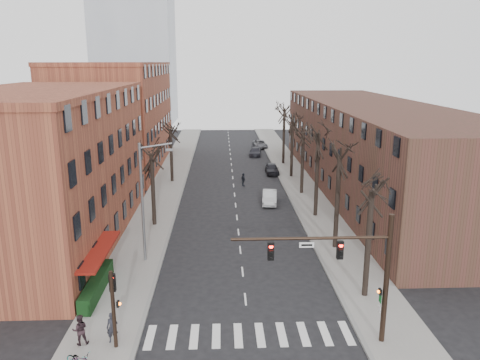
{
  "coord_description": "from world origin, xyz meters",
  "views": [
    {
      "loc": [
        -1.41,
        -22.7,
        14.53
      ],
      "look_at": [
        0.25,
        18.9,
        4.0
      ],
      "focal_mm": 35.0,
      "sensor_mm": 36.0,
      "label": 1
    }
  ],
  "objects": [
    {
      "name": "sidewalk_left",
      "position": [
        -8.0,
        35.0,
        0.07
      ],
      "size": [
        4.0,
        90.0,
        0.15
      ],
      "primitive_type": "cube",
      "color": "gray",
      "rests_on": "ground"
    },
    {
      "name": "pedestrian_b",
      "position": [
        -8.89,
        -0.68,
        0.98
      ],
      "size": [
        0.95,
        0.83,
        1.66
      ],
      "primitive_type": "imported",
      "rotation": [
        0.0,
        0.0,
        3.43
      ],
      "color": "black",
      "rests_on": "sidewalk_left"
    },
    {
      "name": "pedestrian_a",
      "position": [
        -7.24,
        -0.57,
        0.98
      ],
      "size": [
        0.61,
        0.41,
        1.67
      ],
      "primitive_type": "imported",
      "rotation": [
        0.0,
        0.0,
        0.01
      ],
      "color": "#22232A",
      "rests_on": "sidewalk_left"
    },
    {
      "name": "tree_right_b",
      "position": [
        7.6,
        12.0,
        0.0
      ],
      "size": [
        5.2,
        5.2,
        10.8
      ],
      "primitive_type": null,
      "color": "black",
      "rests_on": "ground"
    },
    {
      "name": "building_right",
      "position": [
        16.0,
        30.0,
        5.0
      ],
      "size": [
        12.0,
        50.0,
        10.0
      ],
      "primitive_type": "cube",
      "color": "#502D25",
      "rests_on": "ground"
    },
    {
      "name": "parked_car_mid",
      "position": [
        3.94,
        50.49,
        0.63
      ],
      "size": [
        2.19,
        4.5,
        1.26
      ],
      "primitive_type": "imported",
      "rotation": [
        0.0,
        0.0,
        -0.1
      ],
      "color": "black",
      "rests_on": "ground"
    },
    {
      "name": "tree_right_a",
      "position": [
        7.6,
        4.0,
        0.0
      ],
      "size": [
        5.2,
        5.2,
        10.0
      ],
      "primitive_type": null,
      "color": "black",
      "rests_on": "ground"
    },
    {
      "name": "tree_left_a",
      "position": [
        -7.6,
        18.0,
        0.0
      ],
      "size": [
        5.2,
        5.2,
        9.5
      ],
      "primitive_type": null,
      "color": "black",
      "rests_on": "ground"
    },
    {
      "name": "awning_left",
      "position": [
        -9.4,
        6.0,
        0.0
      ],
      "size": [
        1.2,
        7.0,
        0.15
      ],
      "primitive_type": "cube",
      "color": "maroon",
      "rests_on": "ground"
    },
    {
      "name": "building_left_far",
      "position": [
        -16.0,
        44.0,
        7.0
      ],
      "size": [
        12.0,
        28.0,
        14.0
      ],
      "primitive_type": "cube",
      "color": "brown",
      "rests_on": "ground"
    },
    {
      "name": "parked_car_near",
      "position": [
        5.3,
        37.96,
        0.71
      ],
      "size": [
        1.68,
        4.15,
        1.41
      ],
      "primitive_type": "imported",
      "rotation": [
        0.0,
        0.0,
        -0.0
      ],
      "color": "black",
      "rests_on": "ground"
    },
    {
      "name": "parked_car_far",
      "position": [
        5.3,
        57.46,
        0.65
      ],
      "size": [
        2.51,
        4.82,
        1.3
      ],
      "primitive_type": "imported",
      "rotation": [
        0.0,
        0.0,
        0.08
      ],
      "color": "#55565C",
      "rests_on": "ground"
    },
    {
      "name": "tree_right_d",
      "position": [
        7.6,
        28.0,
        0.0
      ],
      "size": [
        5.2,
        5.2,
        10.0
      ],
      "primitive_type": null,
      "color": "black",
      "rests_on": "ground"
    },
    {
      "name": "sidewalk_right",
      "position": [
        8.0,
        35.0,
        0.07
      ],
      "size": [
        4.0,
        90.0,
        0.15
      ],
      "primitive_type": "cube",
      "color": "gray",
      "rests_on": "ground"
    },
    {
      "name": "tree_right_c",
      "position": [
        7.6,
        20.0,
        0.0
      ],
      "size": [
        5.2,
        5.2,
        11.6
      ],
      "primitive_type": null,
      "color": "black",
      "rests_on": "ground"
    },
    {
      "name": "signal_pole_left",
      "position": [
        -6.99,
        -0.95,
        2.61
      ],
      "size": [
        0.47,
        0.44,
        4.4
      ],
      "color": "black",
      "rests_on": "ground"
    },
    {
      "name": "signal_mast_arm",
      "position": [
        5.45,
        -1.0,
        4.4
      ],
      "size": [
        8.14,
        0.3,
        7.2
      ],
      "color": "black",
      "rests_on": "ground"
    },
    {
      "name": "tree_right_e",
      "position": [
        7.6,
        36.0,
        0.0
      ],
      "size": [
        5.2,
        5.2,
        10.8
      ],
      "primitive_type": null,
      "color": "black",
      "rests_on": "ground"
    },
    {
      "name": "pedestrian_crossing",
      "position": [
        1.16,
        31.68,
        0.8
      ],
      "size": [
        0.72,
        1.02,
        1.61
      ],
      "primitive_type": "imported",
      "rotation": [
        0.0,
        0.0,
        1.95
      ],
      "color": "black",
      "rests_on": "ground"
    },
    {
      "name": "building_left_near",
      "position": [
        -16.0,
        15.0,
        6.0
      ],
      "size": [
        12.0,
        26.0,
        12.0
      ],
      "primitive_type": "cube",
      "color": "brown",
      "rests_on": "ground"
    },
    {
      "name": "silver_sedan",
      "position": [
        3.61,
        24.46,
        0.69
      ],
      "size": [
        1.9,
        4.3,
        1.37
      ],
      "primitive_type": "imported",
      "rotation": [
        0.0,
        0.0,
        -0.11
      ],
      "color": "#ADB0B4",
      "rests_on": "ground"
    },
    {
      "name": "tree_left_b",
      "position": [
        -7.6,
        34.0,
        0.0
      ],
      "size": [
        5.2,
        5.2,
        9.5
      ],
      "primitive_type": null,
      "color": "black",
      "rests_on": "ground"
    },
    {
      "name": "ground",
      "position": [
        0.0,
        0.0,
        0.0
      ],
      "size": [
        160.0,
        160.0,
        0.0
      ],
      "primitive_type": "plane",
      "color": "black",
      "rests_on": "ground"
    },
    {
      "name": "tree_right_f",
      "position": [
        7.6,
        44.0,
        0.0
      ],
      "size": [
        5.2,
        5.2,
        11.6
      ],
      "primitive_type": null,
      "color": "black",
      "rests_on": "ground"
    },
    {
      "name": "bicycle",
      "position": [
        -8.35,
        -2.66,
        0.57
      ],
      "size": [
        1.68,
        1.18,
        0.84
      ],
      "primitive_type": "imported",
      "rotation": [
        0.0,
        0.0,
        1.13
      ],
      "color": "gray",
      "rests_on": "sidewalk_left"
    },
    {
      "name": "hedge",
      "position": [
        -9.5,
        5.0,
        0.65
      ],
      "size": [
        0.8,
        6.0,
        1.0
      ],
      "primitive_type": "cube",
      "color": "black",
      "rests_on": "sidewalk_left"
    },
    {
      "name": "streetlight",
      "position": [
        -7.03,
        10.0,
        5.01
      ],
      "size": [
        2.45,
        0.22,
        9.03
      ],
      "color": "slate",
      "rests_on": "ground"
    }
  ]
}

